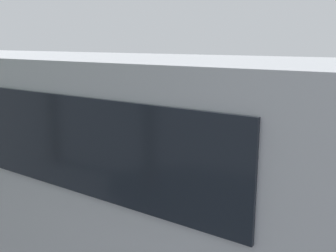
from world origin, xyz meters
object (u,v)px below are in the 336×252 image
at_px(spectator_centre, 116,150).
at_px(stunt_motorcycle, 154,108).
at_px(traffic_cone, 227,129).
at_px(parked_motorcycle_silver, 278,220).
at_px(tour_bus, 56,156).
at_px(spectator_far_left, 205,162).
at_px(spectator_left, 151,156).

height_order(spectator_centre, stunt_motorcycle, spectator_centre).
bearing_deg(stunt_motorcycle, traffic_cone, -162.67).
bearing_deg(parked_motorcycle_silver, traffic_cone, -61.27).
bearing_deg(traffic_cone, tour_bus, 94.42).
distance_m(spectator_far_left, spectator_left, 1.21).
relative_size(tour_bus, stunt_motorcycle, 4.57).
bearing_deg(stunt_motorcycle, spectator_far_left, 131.45).
distance_m(spectator_far_left, traffic_cone, 6.51).
height_order(tour_bus, traffic_cone, tour_bus).
height_order(spectator_left, traffic_cone, spectator_left).
relative_size(spectator_far_left, spectator_left, 1.00).
bearing_deg(parked_motorcycle_silver, spectator_left, -10.26).
bearing_deg(tour_bus, traffic_cone, -85.58).
relative_size(spectator_left, traffic_cone, 2.70).
xyz_separation_m(parked_motorcycle_silver, stunt_motorcycle, (6.42, -6.04, 0.48)).
bearing_deg(parked_motorcycle_silver, spectator_far_left, -22.69).
bearing_deg(spectator_far_left, spectator_left, 9.18).
xyz_separation_m(spectator_far_left, stunt_motorcycle, (4.69, -5.31, -0.05)).
relative_size(spectator_left, stunt_motorcycle, 0.83).
distance_m(spectator_centre, traffic_cone, 6.45).
distance_m(spectator_far_left, parked_motorcycle_silver, 1.95).
xyz_separation_m(spectator_left, traffic_cone, (0.84, -6.34, -0.71)).
bearing_deg(spectator_left, spectator_centre, 4.45).
distance_m(tour_bus, spectator_far_left, 3.10).
xyz_separation_m(tour_bus, spectator_left, (-0.15, -2.53, -0.63)).
distance_m(spectator_left, parked_motorcycle_silver, 3.02).
height_order(tour_bus, spectator_left, tour_bus).
relative_size(spectator_centre, parked_motorcycle_silver, 0.85).
height_order(tour_bus, spectator_far_left, tour_bus).
bearing_deg(tour_bus, spectator_left, -93.41).
xyz_separation_m(spectator_far_left, traffic_cone, (2.03, -6.14, -0.71)).
distance_m(tour_bus, stunt_motorcycle, 8.73).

